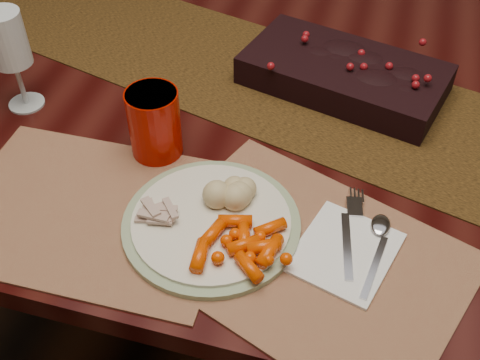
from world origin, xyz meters
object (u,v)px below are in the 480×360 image
(dinner_plate, at_px, (211,223))
(red_cup, at_px, (154,123))
(mashed_potatoes, at_px, (230,187))
(baby_carrots, at_px, (236,241))
(placemat_main, at_px, (307,258))
(wine_glass, at_px, (14,61))
(centerpiece, at_px, (344,70))
(turkey_shreds, at_px, (161,213))
(napkin, at_px, (345,252))
(dining_table, at_px, (277,237))

(dinner_plate, relative_size, red_cup, 2.26)
(mashed_potatoes, bearing_deg, red_cup, 150.82)
(baby_carrots, relative_size, mashed_potatoes, 1.66)
(placemat_main, bearing_deg, wine_glass, -179.70)
(centerpiece, distance_m, mashed_potatoes, 0.36)
(placemat_main, relative_size, turkey_shreds, 5.80)
(placemat_main, distance_m, dinner_plate, 0.15)
(napkin, distance_m, red_cup, 0.36)
(dinner_plate, xyz_separation_m, red_cup, (-0.14, 0.14, 0.05))
(centerpiece, bearing_deg, dining_table, -138.92)
(mashed_potatoes, bearing_deg, napkin, -15.02)
(red_cup, height_order, wine_glass, wine_glass)
(placemat_main, bearing_deg, mashed_potatoes, 173.11)
(mashed_potatoes, height_order, turkey_shreds, mashed_potatoes)
(centerpiece, relative_size, turkey_shreds, 4.96)
(red_cup, bearing_deg, centerpiece, 44.42)
(dining_table, height_order, baby_carrots, baby_carrots)
(dinner_plate, xyz_separation_m, baby_carrots, (0.05, -0.04, 0.02))
(dining_table, relative_size, wine_glass, 9.81)
(red_cup, bearing_deg, turkey_shreds, -66.36)
(dining_table, distance_m, red_cup, 0.50)
(dining_table, xyz_separation_m, placemat_main, (0.11, -0.33, 0.38))
(baby_carrots, height_order, red_cup, red_cup)
(mashed_potatoes, xyz_separation_m, turkey_shreds, (-0.08, -0.07, -0.01))
(dining_table, bearing_deg, mashed_potatoes, -95.78)
(mashed_potatoes, distance_m, napkin, 0.19)
(centerpiece, distance_m, napkin, 0.40)
(turkey_shreds, relative_size, red_cup, 0.63)
(dinner_plate, height_order, wine_glass, wine_glass)
(centerpiece, relative_size, baby_carrots, 2.96)
(centerpiece, xyz_separation_m, placemat_main, (0.01, -0.41, -0.04))
(baby_carrots, bearing_deg, dinner_plate, 141.95)
(placemat_main, relative_size, napkin, 2.87)
(wine_glass, bearing_deg, centerpiece, 20.67)
(placemat_main, relative_size, red_cup, 3.67)
(dinner_plate, height_order, napkin, dinner_plate)
(red_cup, xyz_separation_m, wine_glass, (-0.28, 0.06, 0.03))
(turkey_shreds, height_order, wine_glass, wine_glass)
(wine_glass, bearing_deg, mashed_potatoes, -18.21)
(placemat_main, bearing_deg, napkin, 43.70)
(dinner_plate, height_order, mashed_potatoes, mashed_potatoes)
(turkey_shreds, height_order, napkin, turkey_shreds)
(mashed_potatoes, xyz_separation_m, wine_glass, (-0.42, 0.14, 0.05))
(napkin, bearing_deg, placemat_main, -141.37)
(dinner_plate, relative_size, baby_carrots, 2.13)
(placemat_main, xyz_separation_m, dinner_plate, (-0.15, 0.02, 0.01))
(dining_table, bearing_deg, red_cup, -133.99)
(dining_table, distance_m, wine_glass, 0.66)
(baby_carrots, height_order, mashed_potatoes, mashed_potatoes)
(turkey_shreds, bearing_deg, mashed_potatoes, 38.86)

